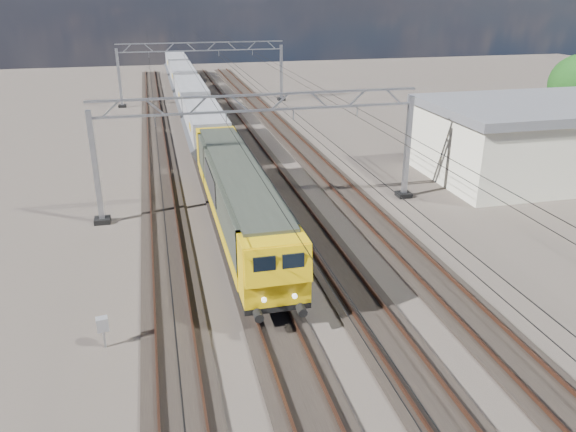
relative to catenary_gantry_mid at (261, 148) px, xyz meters
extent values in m
plane|color=#2B2420|center=(0.00, -4.00, -3.91)|extent=(160.00, 160.00, 0.00)
cube|color=black|center=(-6.00, -4.00, -3.85)|extent=(2.60, 140.00, 0.12)
cube|color=brown|center=(-6.72, -4.00, -3.69)|extent=(0.08, 140.00, 0.16)
cube|color=brown|center=(-5.28, -4.00, -3.69)|extent=(0.08, 140.00, 0.16)
cube|color=black|center=(-2.00, -4.00, -3.85)|extent=(2.60, 140.00, 0.12)
cube|color=brown|center=(-2.72, -4.00, -3.69)|extent=(0.08, 140.00, 0.16)
cube|color=brown|center=(-1.28, -4.00, -3.69)|extent=(0.08, 140.00, 0.16)
cube|color=black|center=(2.00, -4.00, -3.85)|extent=(2.60, 140.00, 0.12)
cube|color=brown|center=(1.28, -4.00, -3.69)|extent=(0.08, 140.00, 0.16)
cube|color=brown|center=(2.72, -4.00, -3.69)|extent=(0.08, 140.00, 0.16)
cube|color=black|center=(6.00, -4.00, -3.85)|extent=(2.60, 140.00, 0.12)
cube|color=brown|center=(5.28, -4.00, -3.69)|extent=(0.08, 140.00, 0.16)
cube|color=brown|center=(6.72, -4.00, -3.69)|extent=(0.08, 140.00, 0.16)
cube|color=#9699A3|center=(-9.50, 0.00, -0.61)|extent=(0.30, 0.30, 6.60)
cube|color=#9699A3|center=(9.50, 0.00, -0.61)|extent=(0.30, 0.30, 6.60)
cube|color=black|center=(-9.50, 0.00, -3.76)|extent=(0.90, 0.90, 0.30)
cube|color=black|center=(9.50, 0.00, -3.76)|extent=(0.90, 0.90, 0.30)
cube|color=#9699A3|center=(0.00, 0.00, 3.14)|extent=(19.30, 0.18, 0.12)
cube|color=#9699A3|center=(0.00, 0.00, 2.24)|extent=(19.30, 0.18, 0.12)
cube|color=#9699A3|center=(-8.31, 0.00, 2.69)|extent=(1.03, 0.10, 0.94)
cube|color=#9699A3|center=(-5.94, 0.00, 2.69)|extent=(1.03, 0.10, 0.94)
cube|color=#9699A3|center=(-3.56, 0.00, 2.69)|extent=(1.03, 0.10, 0.94)
cube|color=#9699A3|center=(-1.19, 0.00, 2.69)|extent=(1.03, 0.10, 0.94)
cube|color=#9699A3|center=(1.19, 0.00, 2.69)|extent=(1.03, 0.10, 0.94)
cube|color=#9699A3|center=(3.56, 0.00, 2.69)|extent=(1.03, 0.10, 0.94)
cube|color=#9699A3|center=(5.94, 0.00, 2.69)|extent=(1.03, 0.10, 0.94)
cube|color=#9699A3|center=(8.31, 0.00, 2.69)|extent=(1.03, 0.10, 0.94)
cube|color=#9699A3|center=(-6.00, 0.00, 1.92)|extent=(0.06, 0.06, 0.65)
cube|color=#9699A3|center=(-2.00, 0.00, 1.92)|extent=(0.06, 0.06, 0.65)
cube|color=#9699A3|center=(2.00, 0.00, 1.92)|extent=(0.06, 0.06, 0.65)
cube|color=#9699A3|center=(6.00, 0.00, 1.92)|extent=(0.06, 0.06, 0.65)
cube|color=#9699A3|center=(-9.50, 36.00, -0.61)|extent=(0.30, 0.30, 6.60)
cube|color=#9699A3|center=(9.50, 36.00, -0.61)|extent=(0.30, 0.30, 6.60)
cube|color=black|center=(-9.50, 36.00, -3.76)|extent=(0.90, 0.90, 0.30)
cube|color=black|center=(9.50, 36.00, -3.76)|extent=(0.90, 0.90, 0.30)
cube|color=#9699A3|center=(0.00, 36.00, 3.14)|extent=(19.30, 0.18, 0.12)
cube|color=#9699A3|center=(0.00, 36.00, 2.24)|extent=(19.30, 0.18, 0.12)
cube|color=#9699A3|center=(-8.31, 36.00, 2.69)|extent=(1.03, 0.10, 0.94)
cube|color=#9699A3|center=(-5.94, 36.00, 2.69)|extent=(1.03, 0.10, 0.94)
cube|color=#9699A3|center=(-3.56, 36.00, 2.69)|extent=(1.03, 0.10, 0.94)
cube|color=#9699A3|center=(-1.19, 36.00, 2.69)|extent=(1.03, 0.10, 0.94)
cube|color=#9699A3|center=(1.19, 36.00, 2.69)|extent=(1.03, 0.10, 0.94)
cube|color=#9699A3|center=(3.56, 36.00, 2.69)|extent=(1.03, 0.10, 0.94)
cube|color=#9699A3|center=(5.94, 36.00, 2.69)|extent=(1.03, 0.10, 0.94)
cube|color=#9699A3|center=(8.31, 36.00, 2.69)|extent=(1.03, 0.10, 0.94)
cube|color=#9699A3|center=(-6.00, 36.00, 1.92)|extent=(0.06, 0.06, 0.65)
cube|color=#9699A3|center=(-2.00, 36.00, 1.92)|extent=(0.06, 0.06, 0.65)
cube|color=#9699A3|center=(2.00, 36.00, 1.92)|extent=(0.06, 0.06, 0.65)
cube|color=#9699A3|center=(6.00, 36.00, 1.92)|extent=(0.06, 0.06, 0.65)
cylinder|color=black|center=(-6.00, 4.00, 1.59)|extent=(0.03, 140.00, 0.03)
cylinder|color=black|center=(-6.00, 4.00, 2.09)|extent=(0.03, 140.00, 0.03)
cylinder|color=black|center=(-2.00, 4.00, 1.59)|extent=(0.03, 140.00, 0.03)
cylinder|color=black|center=(-2.00, 4.00, 2.09)|extent=(0.03, 140.00, 0.03)
cylinder|color=black|center=(2.00, 4.00, 1.59)|extent=(0.03, 140.00, 0.03)
cylinder|color=black|center=(2.00, 4.00, 2.09)|extent=(0.03, 140.00, 0.03)
cylinder|color=black|center=(6.00, 4.00, 1.59)|extent=(0.03, 140.00, 0.03)
cylinder|color=black|center=(6.00, 4.00, 2.09)|extent=(0.03, 140.00, 0.03)
cube|color=black|center=(-2.00, -10.12, -3.16)|extent=(2.20, 3.60, 0.60)
cube|color=black|center=(-2.00, 2.88, -3.16)|extent=(2.20, 3.60, 0.60)
cube|color=black|center=(-2.00, -3.62, -2.78)|extent=(2.65, 20.00, 0.25)
cube|color=black|center=(-2.00, -3.62, -3.16)|extent=(2.20, 4.50, 0.75)
cube|color=#2B3028|center=(-2.00, -3.62, -1.36)|extent=(2.65, 17.00, 2.60)
cube|color=gold|center=(-3.34, -3.62, -2.36)|extent=(0.04, 17.00, 0.60)
cube|color=gold|center=(-0.66, -3.62, -2.36)|extent=(0.04, 17.00, 0.60)
cube|color=black|center=(-3.35, -2.62, -1.01)|extent=(0.05, 5.00, 1.40)
cube|color=black|center=(-0.65, -2.62, -1.01)|extent=(0.05, 5.00, 1.40)
cube|color=#2B3028|center=(-2.00, -3.62, 0.01)|extent=(2.25, 18.00, 0.15)
cube|color=gold|center=(-2.00, -12.72, -1.36)|extent=(2.65, 1.80, 2.60)
cube|color=gold|center=(-2.00, -13.67, -0.86)|extent=(2.60, 0.46, 1.52)
cube|color=black|center=(-2.55, -13.77, -0.76)|extent=(0.85, 0.08, 0.75)
cube|color=black|center=(-1.45, -13.77, -0.76)|extent=(0.85, 0.08, 0.75)
cylinder|color=black|center=(-2.85, -13.92, -2.76)|extent=(0.36, 0.50, 0.36)
cylinder|color=black|center=(-1.15, -13.92, -2.76)|extent=(0.36, 0.50, 0.36)
cylinder|color=white|center=(-2.60, -13.82, -2.16)|extent=(0.20, 0.08, 0.20)
cylinder|color=white|center=(-1.40, -13.82, -2.16)|extent=(0.20, 0.08, 0.20)
cube|color=gold|center=(-2.00, 5.48, -1.36)|extent=(2.65, 1.80, 2.60)
cube|color=gold|center=(-2.00, 6.43, -0.86)|extent=(2.60, 0.46, 1.52)
cube|color=black|center=(-2.55, 6.53, -0.76)|extent=(0.85, 0.08, 0.75)
cube|color=black|center=(-1.45, 6.53, -0.76)|extent=(0.85, 0.08, 0.75)
cylinder|color=black|center=(-2.85, 6.68, -2.76)|extent=(0.36, 0.50, 0.36)
cylinder|color=black|center=(-1.15, 6.68, -2.76)|extent=(0.36, 0.50, 0.36)
cylinder|color=white|center=(-2.60, 6.58, -2.16)|extent=(0.20, 0.08, 0.20)
cylinder|color=white|center=(-1.40, 6.58, -2.16)|extent=(0.20, 0.08, 0.20)
cube|color=black|center=(-2.00, 9.58, -3.19)|extent=(2.20, 2.60, 0.55)
cube|color=black|center=(-2.00, 18.58, -3.19)|extent=(2.20, 2.60, 0.55)
cube|color=black|center=(-2.00, 14.08, -2.83)|extent=(2.40, 13.00, 0.20)
cube|color=gray|center=(-2.00, 14.08, -1.11)|extent=(2.80, 12.00, 1.80)
cube|color=#47494E|center=(-2.95, 14.08, -2.36)|extent=(1.48, 12.00, 1.36)
cube|color=#47494E|center=(-1.05, 14.08, -2.36)|extent=(1.48, 12.00, 1.36)
cube|color=gold|center=(-3.42, 11.08, -1.01)|extent=(0.04, 1.20, 0.50)
cube|color=black|center=(-2.00, 23.78, -3.19)|extent=(2.20, 2.60, 0.55)
cube|color=black|center=(-2.00, 32.78, -3.19)|extent=(2.20, 2.60, 0.55)
cube|color=black|center=(-2.00, 28.28, -2.83)|extent=(2.40, 13.00, 0.20)
cube|color=gray|center=(-2.00, 28.28, -1.11)|extent=(2.80, 12.00, 1.80)
cube|color=#47494E|center=(-2.95, 28.28, -2.36)|extent=(1.48, 12.00, 1.36)
cube|color=#47494E|center=(-1.05, 28.28, -2.36)|extent=(1.48, 12.00, 1.36)
cube|color=gold|center=(-3.42, 25.28, -1.01)|extent=(0.04, 1.20, 0.50)
cube|color=black|center=(-2.00, 37.98, -3.19)|extent=(2.20, 2.60, 0.55)
cube|color=black|center=(-2.00, 46.98, -3.19)|extent=(2.20, 2.60, 0.55)
cube|color=black|center=(-2.00, 42.48, -2.83)|extent=(2.40, 13.00, 0.20)
cube|color=gray|center=(-2.00, 42.48, -1.11)|extent=(2.80, 12.00, 1.80)
cube|color=#47494E|center=(-2.95, 42.48, -2.36)|extent=(1.48, 12.00, 1.36)
cube|color=#47494E|center=(-1.05, 42.48, -2.36)|extent=(1.48, 12.00, 1.36)
cube|color=gold|center=(-3.42, 39.48, -1.01)|extent=(0.04, 1.20, 0.50)
cube|color=black|center=(-2.00, 52.18, -3.19)|extent=(2.20, 2.60, 0.55)
cube|color=black|center=(-2.00, 61.18, -3.19)|extent=(2.20, 2.60, 0.55)
cube|color=black|center=(-2.00, 56.68, -2.83)|extent=(2.40, 13.00, 0.20)
cube|color=gray|center=(-2.00, 56.68, -1.11)|extent=(2.80, 12.00, 1.80)
cube|color=#47494E|center=(-2.95, 56.68, -2.36)|extent=(1.48, 12.00, 1.36)
cube|color=#47494E|center=(-1.05, 56.68, -2.36)|extent=(1.48, 12.00, 1.36)
cube|color=gold|center=(-3.42, 53.68, -1.01)|extent=(0.04, 1.20, 0.50)
cube|color=#9699A3|center=(-8.60, -12.92, -3.53)|extent=(0.09, 0.09, 0.75)
cube|color=#A1A3A9|center=(-8.60, -12.92, -2.88)|extent=(0.47, 0.38, 0.54)
cube|color=silver|center=(22.00, 2.00, -1.51)|extent=(18.00, 10.00, 4.80)
cube|color=slate|center=(22.00, 2.00, 1.19)|extent=(18.60, 10.60, 0.60)
cylinder|color=#3E301C|center=(30.00, 10.00, -2.08)|extent=(0.70, 0.70, 3.64)
camera|label=1|loc=(-6.04, -32.00, 8.70)|focal=35.00mm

